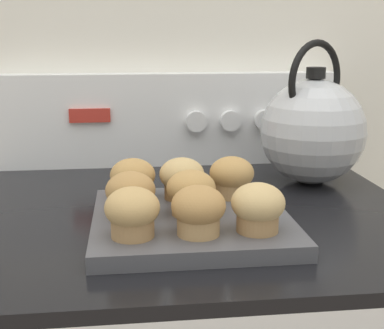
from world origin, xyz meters
name	(u,v)px	position (x,y,z in m)	size (l,w,h in m)	color
wall_back	(166,23)	(0.00, 0.69, 1.20)	(8.00, 0.05, 2.40)	silver
control_panel	(170,119)	(0.00, 0.64, 1.00)	(0.71, 0.07, 0.19)	white
muffin_pan	(189,221)	(0.00, 0.24, 0.92)	(0.27, 0.27, 0.02)	#4C4C51
muffin_r0_c0	(132,212)	(-0.08, 0.16, 0.96)	(0.07, 0.07, 0.06)	#A37A4C
muffin_r0_c1	(195,210)	(0.00, 0.16, 0.96)	(0.07, 0.07, 0.06)	tan
muffin_r0_c2	(258,207)	(0.08, 0.16, 0.96)	(0.07, 0.07, 0.06)	#A37A4C
muffin_r1_c0	(131,194)	(-0.08, 0.24, 0.96)	(0.07, 0.07, 0.06)	olive
muffin_r1_c1	(189,192)	(0.00, 0.24, 0.96)	(0.07, 0.07, 0.06)	tan
muffin_r2_c0	(133,179)	(-0.08, 0.32, 0.96)	(0.07, 0.07, 0.06)	olive
muffin_r2_c1	(182,178)	(-0.01, 0.31, 0.96)	(0.07, 0.07, 0.06)	olive
muffin_r2_c2	(232,177)	(0.07, 0.31, 0.96)	(0.07, 0.07, 0.06)	tan
tea_kettle	(313,129)	(0.25, 0.46, 1.01)	(0.22, 0.19, 0.26)	silver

